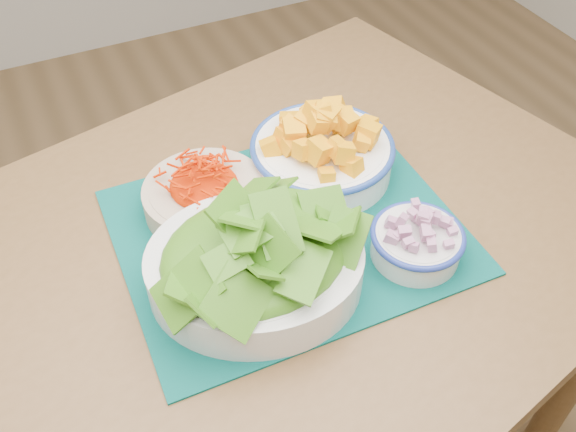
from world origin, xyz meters
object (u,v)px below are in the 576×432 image
object	(u,v)px
table	(244,297)
carrot_bowl	(205,192)
placemat	(288,231)
squash_bowl	(322,147)
lettuce_bowl	(254,254)
onion_bowl	(417,238)

from	to	relation	value
table	carrot_bowl	bearing A→B (deg)	81.62
table	placemat	xyz separation A→B (m)	(0.08, 0.02, 0.10)
squash_bowl	lettuce_bowl	bearing A→B (deg)	-138.14
onion_bowl	squash_bowl	bearing A→B (deg)	99.66
table	lettuce_bowl	bearing A→B (deg)	-105.02
carrot_bowl	onion_bowl	size ratio (longest dim) A/B	1.35
carrot_bowl	onion_bowl	bearing A→B (deg)	-42.67
table	lettuce_bowl	distance (m)	0.17
placemat	carrot_bowl	xyz separation A→B (m)	(-0.09, 0.10, 0.04)
carrot_bowl	squash_bowl	xyz separation A→B (m)	(0.20, 0.00, 0.02)
placemat	onion_bowl	world-z (taller)	onion_bowl
table	lettuce_bowl	size ratio (longest dim) A/B	3.88
carrot_bowl	squash_bowl	size ratio (longest dim) A/B	0.82
squash_bowl	onion_bowl	distance (m)	0.22
carrot_bowl	onion_bowl	distance (m)	0.32
squash_bowl	carrot_bowl	bearing A→B (deg)	-180.00
placemat	lettuce_bowl	size ratio (longest dim) A/B	1.37
placemat	table	bearing A→B (deg)	-168.11
table	placemat	distance (m)	0.13
table	carrot_bowl	world-z (taller)	carrot_bowl
table	onion_bowl	xyz separation A→B (m)	(0.23, -0.11, 0.13)
placemat	lettuce_bowl	bearing A→B (deg)	-137.36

